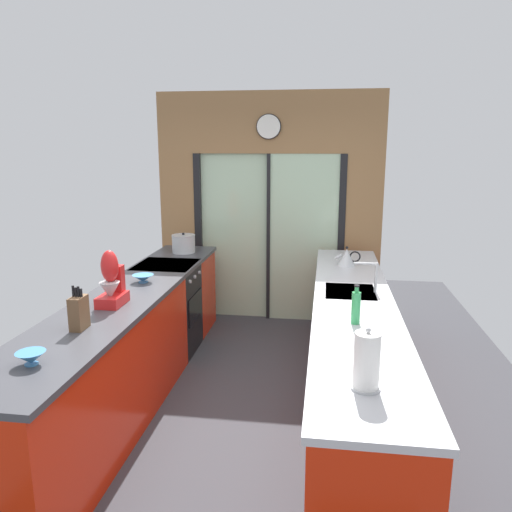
# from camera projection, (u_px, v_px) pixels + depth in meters

# --- Properties ---
(ground_plane) EXTENTS (5.04, 7.60, 0.02)m
(ground_plane) POSITION_uv_depth(u_px,v_px,m) (245.00, 385.00, 4.43)
(ground_plane) COLOR #38383D
(back_wall_unit) EXTENTS (2.64, 0.12, 2.70)m
(back_wall_unit) POSITION_uv_depth(u_px,v_px,m) (269.00, 195.00, 5.84)
(back_wall_unit) COLOR olive
(back_wall_unit) RESTS_ON ground_plane
(left_counter_run) EXTENTS (0.62, 3.80, 0.92)m
(left_counter_run) POSITION_uv_depth(u_px,v_px,m) (124.00, 351.00, 4.00)
(left_counter_run) COLOR red
(left_counter_run) RESTS_ON ground_plane
(right_counter_run) EXTENTS (0.62, 3.80, 0.92)m
(right_counter_run) POSITION_uv_depth(u_px,v_px,m) (352.00, 355.00, 3.91)
(right_counter_run) COLOR red
(right_counter_run) RESTS_ON ground_plane
(sink_faucet) EXTENTS (0.19, 0.02, 0.25)m
(sink_faucet) POSITION_uv_depth(u_px,v_px,m) (372.00, 272.00, 4.00)
(sink_faucet) COLOR #B7BABC
(sink_faucet) RESTS_ON right_counter_run
(oven_range) EXTENTS (0.60, 0.60, 0.92)m
(oven_range) POSITION_uv_depth(u_px,v_px,m) (168.00, 308.00, 5.08)
(oven_range) COLOR black
(oven_range) RESTS_ON ground_plane
(mixing_bowl_near) EXTENTS (0.16, 0.16, 0.07)m
(mixing_bowl_near) POSITION_uv_depth(u_px,v_px,m) (31.00, 358.00, 2.68)
(mixing_bowl_near) COLOR teal
(mixing_bowl_near) RESTS_ON left_counter_run
(mixing_bowl_far) EXTENTS (0.19, 0.19, 0.07)m
(mixing_bowl_far) POSITION_uv_depth(u_px,v_px,m) (143.00, 278.00, 4.31)
(mixing_bowl_far) COLOR teal
(mixing_bowl_far) RESTS_ON left_counter_run
(knife_block) EXTENTS (0.08, 0.14, 0.29)m
(knife_block) POSITION_uv_depth(u_px,v_px,m) (79.00, 312.00, 3.19)
(knife_block) COLOR brown
(knife_block) RESTS_ON left_counter_run
(stand_mixer) EXTENTS (0.17, 0.27, 0.42)m
(stand_mixer) POSITION_uv_depth(u_px,v_px,m) (112.00, 284.00, 3.67)
(stand_mixer) COLOR red
(stand_mixer) RESTS_ON left_counter_run
(stock_pot) EXTENTS (0.26, 0.26, 0.22)m
(stock_pot) POSITION_uv_depth(u_px,v_px,m) (184.00, 244.00, 5.52)
(stock_pot) COLOR #B7BABC
(stock_pot) RESTS_ON left_counter_run
(kettle) EXTENTS (0.25, 0.17, 0.20)m
(kettle) POSITION_uv_depth(u_px,v_px,m) (347.00, 257.00, 4.91)
(kettle) COLOR #B7BABC
(kettle) RESTS_ON right_counter_run
(soap_bottle) EXTENTS (0.06, 0.06, 0.27)m
(soap_bottle) POSITION_uv_depth(u_px,v_px,m) (356.00, 307.00, 3.29)
(soap_bottle) COLOR #339E56
(soap_bottle) RESTS_ON right_counter_run
(paper_towel_roll) EXTENTS (0.15, 0.15, 0.32)m
(paper_towel_roll) POSITION_uv_depth(u_px,v_px,m) (367.00, 361.00, 2.39)
(paper_towel_roll) COLOR #B7BABC
(paper_towel_roll) RESTS_ON right_counter_run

